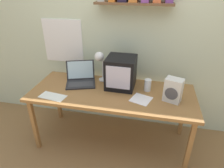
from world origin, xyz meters
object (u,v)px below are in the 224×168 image
object	(u,v)px
laptop	(81,78)
printed_handout	(53,96)
corner_desk	(112,96)
loose_paper_near_monitor	(141,99)
juice_glass	(148,86)
space_heater	(173,90)
desk_lamp	(100,60)
crt_monitor	(121,72)

from	to	relation	value
laptop	printed_handout	xyz separation A→B (m)	(-0.19, -0.39, -0.06)
corner_desk	loose_paper_near_monitor	distance (m)	0.36
corner_desk	loose_paper_near_monitor	size ratio (longest dim) A/B	7.30
corner_desk	printed_handout	bearing A→B (deg)	-158.42
printed_handout	loose_paper_near_monitor	bearing A→B (deg)	8.69
loose_paper_near_monitor	corner_desk	bearing A→B (deg)	163.98
laptop	loose_paper_near_monitor	distance (m)	0.82
juice_glass	loose_paper_near_monitor	bearing A→B (deg)	-104.28
corner_desk	space_heater	xyz separation A→B (m)	(0.67, -0.05, 0.19)
laptop	desk_lamp	distance (m)	0.34
printed_handout	juice_glass	bearing A→B (deg)	19.42
corner_desk	space_heater	world-z (taller)	space_heater
laptop	space_heater	world-z (taller)	space_heater
space_heater	loose_paper_near_monitor	xyz separation A→B (m)	(-0.32, -0.04, -0.13)
crt_monitor	laptop	bearing A→B (deg)	-178.18
corner_desk	crt_monitor	bearing A→B (deg)	63.60
space_heater	printed_handout	xyz separation A→B (m)	(-1.29, -0.19, -0.13)
desk_lamp	loose_paper_near_monitor	xyz separation A→B (m)	(0.54, -0.31, -0.30)
loose_paper_near_monitor	printed_handout	bearing A→B (deg)	-171.31
laptop	loose_paper_near_monitor	world-z (taller)	laptop
crt_monitor	desk_lamp	size ratio (longest dim) A/B	0.93
space_heater	juice_glass	bearing A→B (deg)	167.74
juice_glass	printed_handout	distance (m)	1.08
space_heater	printed_handout	size ratio (longest dim) A/B	0.82
loose_paper_near_monitor	crt_monitor	bearing A→B (deg)	137.02
juice_glass	space_heater	bearing A→B (deg)	-31.94
crt_monitor	loose_paper_near_monitor	size ratio (longest dim) A/B	1.42
crt_monitor	loose_paper_near_monitor	world-z (taller)	crt_monitor
crt_monitor	corner_desk	bearing A→B (deg)	-115.02
laptop	corner_desk	bearing A→B (deg)	-37.25
crt_monitor	juice_glass	world-z (taller)	crt_monitor
crt_monitor	laptop	size ratio (longest dim) A/B	0.85
laptop	space_heater	distance (m)	1.12
corner_desk	crt_monitor	size ratio (longest dim) A/B	5.13
laptop	printed_handout	bearing A→B (deg)	-134.11
crt_monitor	loose_paper_near_monitor	distance (m)	0.41
crt_monitor	loose_paper_near_monitor	xyz separation A→B (m)	(0.27, -0.25, -0.18)
crt_monitor	juice_glass	bearing A→B (deg)	-5.38
laptop	loose_paper_near_monitor	xyz separation A→B (m)	(0.78, -0.25, -0.06)
desk_lamp	loose_paper_near_monitor	distance (m)	0.69
printed_handout	loose_paper_near_monitor	world-z (taller)	same
juice_glass	printed_handout	xyz separation A→B (m)	(-1.02, -0.36, -0.06)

